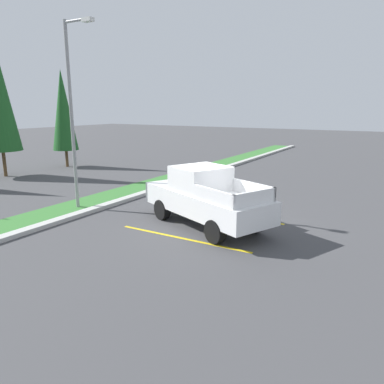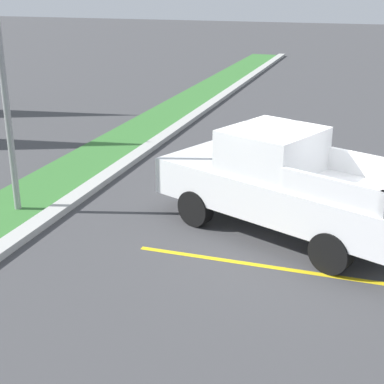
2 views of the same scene
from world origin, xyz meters
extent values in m
plane|color=#424244|center=(0.00, 0.00, 0.00)|extent=(120.00, 120.00, 0.00)
cube|color=yellow|center=(-1.87, 0.19, 0.00)|extent=(0.12, 4.80, 0.01)
cube|color=yellow|center=(1.23, 0.19, 0.00)|extent=(0.12, 4.80, 0.01)
cube|color=#B2B2AD|center=(0.00, 5.00, 0.07)|extent=(56.00, 0.40, 0.15)
cube|color=#387533|center=(0.00, 6.10, 0.03)|extent=(56.00, 1.80, 0.06)
cylinder|color=black|center=(-0.49, 1.95, 0.38)|extent=(0.56, 0.81, 0.76)
cylinder|color=black|center=(1.07, 1.28, 0.38)|extent=(0.56, 0.81, 0.76)
cylinder|color=black|center=(-1.71, -0.90, 0.38)|extent=(0.56, 0.81, 0.76)
cylinder|color=black|center=(-0.15, -1.57, 0.38)|extent=(0.56, 0.81, 0.76)
cube|color=white|center=(-0.32, 0.19, 0.88)|extent=(3.79, 5.53, 0.76)
cube|color=white|center=(-0.20, 0.46, 1.68)|extent=(2.25, 2.16, 0.84)
cube|color=#2D3842|center=(0.12, 1.22, 1.73)|extent=(1.51, 0.69, 0.63)
cube|color=white|center=(-1.67, -0.81, 1.48)|extent=(0.84, 1.79, 0.44)
cube|color=white|center=(-0.11, -1.48, 1.48)|extent=(0.84, 1.79, 0.44)
cube|color=white|center=(-1.25, -1.97, 1.48)|extent=(1.69, 0.80, 0.44)
cube|color=silver|center=(0.68, 2.53, 0.64)|extent=(1.72, 0.86, 0.28)
cylinder|color=gray|center=(-1.00, 5.90, 3.67)|extent=(0.14, 0.14, 7.34)
cylinder|color=gray|center=(-1.00, 5.30, 7.24)|extent=(0.10, 1.20, 0.10)
cube|color=silver|center=(-1.00, 4.70, 7.20)|extent=(0.24, 0.44, 0.14)
cylinder|color=brown|center=(1.89, 15.31, 0.79)|extent=(0.20, 0.20, 1.57)
cylinder|color=brown|center=(6.39, 15.02, 0.60)|extent=(0.20, 0.20, 1.20)
cone|color=#1E5623|center=(6.39, 15.02, 3.93)|extent=(1.73, 1.73, 5.46)
camera|label=1|loc=(-11.37, -5.79, 4.13)|focal=34.43mm
camera|label=2|loc=(-10.90, -1.37, 4.80)|focal=53.40mm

